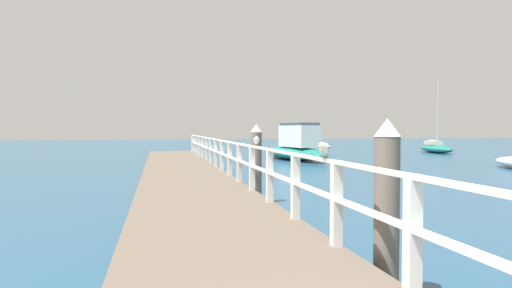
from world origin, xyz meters
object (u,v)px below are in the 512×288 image
Objects in this scene: boat_4 at (295,148)px; dock_piling_far at (256,164)px; seagull_foreground at (324,148)px; seagull_background at (256,140)px; boat_1 at (436,148)px; dock_piling_near at (387,210)px.

dock_piling_far is at bearing 58.38° from boat_4.
seagull_foreground and seagull_background have the same top height.
boat_1 reaches higher than seagull_foreground.
boat_1 is at bearing -123.30° from seagull_background.
dock_piling_far is 4.69× the size of seagull_foreground.
seagull_background is at bearing 59.19° from boat_4.
seagull_foreground is 0.07× the size of boat_1.
seagull_foreground is at bearing 62.83° from boat_4.
seagull_background is (-0.38, 4.95, 0.65)m from dock_piling_near.
boat_1 reaches higher than dock_piling_far.
dock_piling_far is at bearing -63.96° from seagull_foreground.
boat_4 is at bearing 33.06° from boat_1.
seagull_foreground is 32.98m from boat_1.
seagull_foreground is 21.94m from boat_4.
dock_piling_near is at bearing -90.00° from dock_piling_far.
dock_piling_far reaches higher than seagull_foreground.
dock_piling_far reaches higher than seagull_background.
dock_piling_near is at bearing 102.48° from seagull_background.
dock_piling_near is 4.69× the size of seagull_foreground.
seagull_background is 0.06× the size of boat_4.
boat_4 reaches higher than dock_piling_near.
seagull_background is 18.09m from boat_4.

